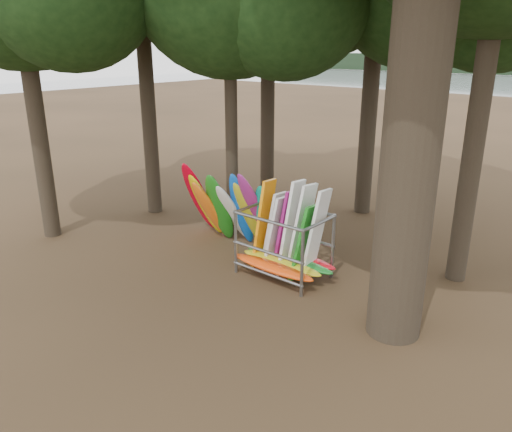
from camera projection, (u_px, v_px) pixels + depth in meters
The scene contains 3 objects.
ground at pixel (220, 274), 14.43m from camera, with size 120.00×120.00×0.00m, color #47331E.
kayak_row at pixel (230, 210), 16.15m from camera, with size 3.90×1.95×2.92m.
storage_rack at pixel (284, 245), 14.12m from camera, with size 3.07×1.55×2.83m.
Camera 1 is at (9.18, -9.38, 6.31)m, focal length 35.00 mm.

